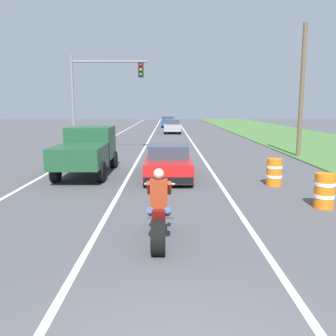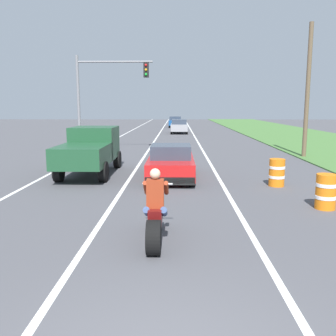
{
  "view_description": "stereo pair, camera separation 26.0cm",
  "coord_description": "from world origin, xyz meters",
  "px_view_note": "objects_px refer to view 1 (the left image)",
  "views": [
    {
      "loc": [
        -0.15,
        -3.43,
        2.88
      ],
      "look_at": [
        -0.17,
        7.85,
        1.0
      ],
      "focal_mm": 39.6,
      "sensor_mm": 36.0,
      "label": 1
    },
    {
      "loc": [
        0.11,
        -3.42,
        2.88
      ],
      "look_at": [
        -0.17,
        7.85,
        1.0
      ],
      "focal_mm": 39.6,
      "sensor_mm": 36.0,
      "label": 2
    }
  ],
  "objects_px": {
    "construction_barrel_mid": "(275,172)",
    "distant_car_further_ahead": "(169,122)",
    "sports_car_red": "(169,163)",
    "distant_car_far_ahead": "(173,126)",
    "pickup_truck_left_lane_dark_green": "(87,149)",
    "construction_barrel_nearest": "(325,191)",
    "motorcycle_with_rider": "(159,217)",
    "traffic_light_mast_near": "(97,88)"
  },
  "relations": [
    {
      "from": "sports_car_red",
      "to": "construction_barrel_nearest",
      "type": "xyz_separation_m",
      "value": [
        4.46,
        -4.48,
        -0.13
      ]
    },
    {
      "from": "motorcycle_with_rider",
      "to": "construction_barrel_nearest",
      "type": "xyz_separation_m",
      "value": [
        4.67,
        2.81,
        -0.09
      ]
    },
    {
      "from": "motorcycle_with_rider",
      "to": "construction_barrel_nearest",
      "type": "relative_size",
      "value": 2.21
    },
    {
      "from": "motorcycle_with_rider",
      "to": "distant_car_further_ahead",
      "type": "relative_size",
      "value": 0.55
    },
    {
      "from": "traffic_light_mast_near",
      "to": "construction_barrel_mid",
      "type": "xyz_separation_m",
      "value": [
        8.38,
        -10.17,
        -3.5
      ]
    },
    {
      "from": "motorcycle_with_rider",
      "to": "construction_barrel_mid",
      "type": "relative_size",
      "value": 2.21
    },
    {
      "from": "traffic_light_mast_near",
      "to": "construction_barrel_nearest",
      "type": "bearing_deg",
      "value": -55.84
    },
    {
      "from": "motorcycle_with_rider",
      "to": "sports_car_red",
      "type": "height_order",
      "value": "motorcycle_with_rider"
    },
    {
      "from": "motorcycle_with_rider",
      "to": "construction_barrel_mid",
      "type": "xyz_separation_m",
      "value": [
        4.09,
        5.85,
        -0.09
      ]
    },
    {
      "from": "traffic_light_mast_near",
      "to": "distant_car_far_ahead",
      "type": "relative_size",
      "value": 1.5
    },
    {
      "from": "traffic_light_mast_near",
      "to": "construction_barrel_mid",
      "type": "distance_m",
      "value": 13.64
    },
    {
      "from": "pickup_truck_left_lane_dark_green",
      "to": "construction_barrel_mid",
      "type": "height_order",
      "value": "pickup_truck_left_lane_dark_green"
    },
    {
      "from": "sports_car_red",
      "to": "distant_car_far_ahead",
      "type": "xyz_separation_m",
      "value": [
        0.45,
        25.25,
        0.14
      ]
    },
    {
      "from": "sports_car_red",
      "to": "traffic_light_mast_near",
      "type": "relative_size",
      "value": 0.72
    },
    {
      "from": "sports_car_red",
      "to": "pickup_truck_left_lane_dark_green",
      "type": "xyz_separation_m",
      "value": [
        -3.45,
        0.76,
        0.48
      ]
    },
    {
      "from": "distant_car_far_ahead",
      "to": "motorcycle_with_rider",
      "type": "bearing_deg",
      "value": -91.15
    },
    {
      "from": "sports_car_red",
      "to": "distant_car_further_ahead",
      "type": "height_order",
      "value": "distant_car_further_ahead"
    },
    {
      "from": "pickup_truck_left_lane_dark_green",
      "to": "distant_car_further_ahead",
      "type": "bearing_deg",
      "value": 84.62
    },
    {
      "from": "pickup_truck_left_lane_dark_green",
      "to": "distant_car_far_ahead",
      "type": "distance_m",
      "value": 24.8
    },
    {
      "from": "sports_car_red",
      "to": "traffic_light_mast_near",
      "type": "distance_m",
      "value": 10.39
    },
    {
      "from": "sports_car_red",
      "to": "pickup_truck_left_lane_dark_green",
      "type": "bearing_deg",
      "value": 167.62
    },
    {
      "from": "motorcycle_with_rider",
      "to": "sports_car_red",
      "type": "relative_size",
      "value": 0.51
    },
    {
      "from": "motorcycle_with_rider",
      "to": "sports_car_red",
      "type": "distance_m",
      "value": 7.29
    },
    {
      "from": "construction_barrel_nearest",
      "to": "distant_car_further_ahead",
      "type": "height_order",
      "value": "distant_car_further_ahead"
    },
    {
      "from": "sports_car_red",
      "to": "construction_barrel_nearest",
      "type": "distance_m",
      "value": 6.32
    },
    {
      "from": "construction_barrel_nearest",
      "to": "distant_car_further_ahead",
      "type": "relative_size",
      "value": 0.25
    },
    {
      "from": "construction_barrel_mid",
      "to": "distant_car_further_ahead",
      "type": "xyz_separation_m",
      "value": [
        -3.91,
        38.56,
        0.27
      ]
    },
    {
      "from": "construction_barrel_mid",
      "to": "distant_car_further_ahead",
      "type": "bearing_deg",
      "value": 95.79
    },
    {
      "from": "construction_barrel_nearest",
      "to": "pickup_truck_left_lane_dark_green",
      "type": "bearing_deg",
      "value": 146.52
    },
    {
      "from": "sports_car_red",
      "to": "construction_barrel_nearest",
      "type": "bearing_deg",
      "value": -45.09
    },
    {
      "from": "construction_barrel_nearest",
      "to": "construction_barrel_mid",
      "type": "height_order",
      "value": "same"
    },
    {
      "from": "motorcycle_with_rider",
      "to": "traffic_light_mast_near",
      "type": "height_order",
      "value": "traffic_light_mast_near"
    },
    {
      "from": "distant_car_far_ahead",
      "to": "pickup_truck_left_lane_dark_green",
      "type": "bearing_deg",
      "value": -99.05
    },
    {
      "from": "pickup_truck_left_lane_dark_green",
      "to": "traffic_light_mast_near",
      "type": "height_order",
      "value": "traffic_light_mast_near"
    },
    {
      "from": "sports_car_red",
      "to": "distant_car_far_ahead",
      "type": "distance_m",
      "value": 25.25
    },
    {
      "from": "traffic_light_mast_near",
      "to": "distant_car_further_ahead",
      "type": "distance_m",
      "value": 28.93
    },
    {
      "from": "construction_barrel_mid",
      "to": "distant_car_far_ahead",
      "type": "xyz_separation_m",
      "value": [
        -3.43,
        26.69,
        0.27
      ]
    },
    {
      "from": "motorcycle_with_rider",
      "to": "distant_car_further_ahead",
      "type": "bearing_deg",
      "value": 89.77
    },
    {
      "from": "traffic_light_mast_near",
      "to": "construction_barrel_nearest",
      "type": "relative_size",
      "value": 6.0
    },
    {
      "from": "motorcycle_with_rider",
      "to": "pickup_truck_left_lane_dark_green",
      "type": "height_order",
      "value": "pickup_truck_left_lane_dark_green"
    },
    {
      "from": "distant_car_far_ahead",
      "to": "distant_car_further_ahead",
      "type": "relative_size",
      "value": 1.0
    },
    {
      "from": "distant_car_further_ahead",
      "to": "pickup_truck_left_lane_dark_green",
      "type": "bearing_deg",
      "value": -95.38
    }
  ]
}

